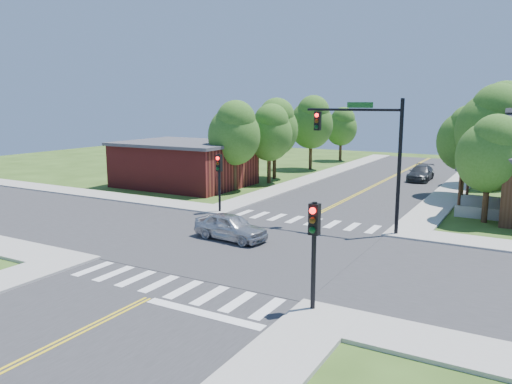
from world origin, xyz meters
The scene contains 25 objects.
ground centered at (0.00, 0.00, 0.00)m, with size 100.00×100.00×0.00m, color #2F4816.
road_ns centered at (0.00, 0.00, 0.02)m, with size 10.00×90.00×0.04m, color #2D2D30.
road_ew centered at (0.00, 0.00, 0.03)m, with size 90.00×10.00×0.04m, color #2D2D30.
intersection_patch centered at (0.00, 0.00, 0.00)m, with size 10.20×10.20×0.06m, color #2D2D30.
sidewalk_nw centered at (-15.82, 15.82, 0.07)m, with size 40.00×40.00×0.14m.
crosswalk_north centered at (0.00, 6.20, 0.05)m, with size 8.85×2.00×0.01m.
crosswalk_south centered at (0.00, -6.20, 0.05)m, with size 8.85×2.00×0.01m.
centerline centered at (0.00, 0.00, 0.05)m, with size 0.30×90.00×0.01m.
stop_bar centered at (2.50, -7.60, 0.00)m, with size 4.60×0.45×0.09m, color white.
signal_mast_ne centered at (3.91, 5.59, 4.85)m, with size 5.30×0.42×7.20m.
signal_pole_se centered at (5.60, -5.62, 2.66)m, with size 0.34×0.42×3.80m.
signal_pole_nw centered at (-5.60, 5.58, 2.66)m, with size 0.34×0.42×3.80m.
building_nw centered at (-14.20, 13.20, 1.88)m, with size 10.40×8.40×3.73m.
tree_e_a centered at (9.45, 11.18, 4.16)m, with size 3.74×3.56×6.36m.
tree_e_b centered at (9.01, 17.48, 5.43)m, with size 4.87×4.63×8.29m.
tree_e_c centered at (8.90, 25.45, 5.72)m, with size 5.13×4.88×8.73m.
tree_e_d centered at (9.39, 34.52, 4.42)m, with size 3.97×3.78×6.76m.
tree_w_a centered at (-9.16, 13.17, 4.70)m, with size 4.22×4.01×7.17m.
tree_w_b centered at (-9.23, 20.27, 4.85)m, with size 4.36×4.14×7.40m.
tree_w_c centered at (-8.88, 27.82, 5.06)m, with size 4.54×4.31×7.72m.
tree_w_d centered at (-8.87, 36.88, 4.22)m, with size 3.79×3.60×6.45m.
tree_house centered at (7.11, 19.23, 4.47)m, with size 4.02×3.82×6.83m.
tree_bldg centered at (-8.42, 17.69, 4.52)m, with size 4.06×3.86×6.90m.
car_silver centered at (-1.57, 0.55, 0.68)m, with size 4.18×2.08×1.37m, color #B5B7BD.
car_dgrey centered at (2.79, 25.63, 0.67)m, with size 1.97×4.63×1.33m, color #343639.
Camera 1 is at (11.76, -20.38, 7.00)m, focal length 35.00 mm.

